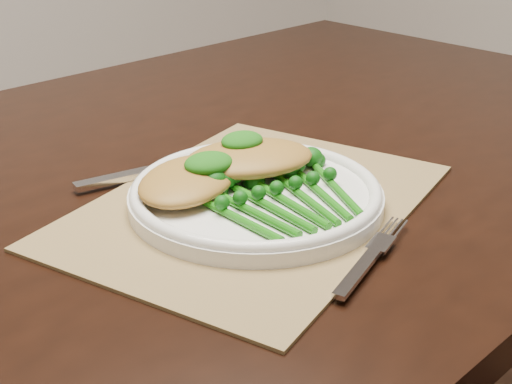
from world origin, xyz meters
TOP-DOWN VIEW (x-y plane):
  - placemat at (0.06, -0.03)m, footprint 0.50×0.44m
  - dinner_plate at (0.06, -0.04)m, footprint 0.27×0.27m
  - knife at (0.01, 0.10)m, footprint 0.22×0.04m
  - fork at (0.09, -0.19)m, footprint 0.15×0.08m
  - chicken_fillet_left at (0.00, 0.00)m, footprint 0.16×0.15m
  - chicken_fillet_right at (0.08, -0.00)m, footprint 0.17×0.14m
  - pesto_dollop_left at (0.03, -0.00)m, footprint 0.05×0.05m
  - pesto_dollop_right at (0.08, 0.01)m, footprint 0.05×0.04m
  - broccolini_bundle at (0.07, -0.09)m, footprint 0.16×0.18m

SIDE VIEW (x-z plane):
  - placemat at x=0.06m, z-range 0.75..0.75m
  - fork at x=0.09m, z-range 0.76..0.76m
  - knife at x=0.01m, z-range 0.75..0.76m
  - dinner_plate at x=0.06m, z-range 0.75..0.78m
  - broccolini_bundle at x=0.07m, z-range 0.76..0.79m
  - chicken_fillet_left at x=0.00m, z-range 0.77..0.80m
  - chicken_fillet_right at x=0.08m, z-range 0.78..0.80m
  - pesto_dollop_left at x=0.03m, z-range 0.79..0.81m
  - pesto_dollop_right at x=0.08m, z-range 0.80..0.82m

